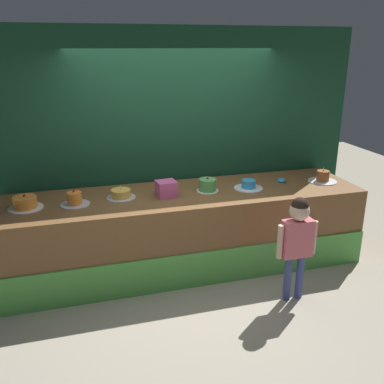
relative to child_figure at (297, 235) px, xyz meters
The scene contains 12 objects.
ground_plane 1.24m from the child_figure, 150.08° to the left, with size 12.00×12.00×0.00m, color #ADA38E.
stage_platform 1.37m from the child_figure, 130.51° to the left, with size 4.11×1.07×0.92m.
curtain_backdrop 1.97m from the child_figure, 117.88° to the left, with size 4.75×0.08×2.76m, color #19472D.
child_figure is the anchor object (origin of this frame).
pink_box 1.52m from the child_figure, 138.81° to the left, with size 0.22×0.19×0.18m, color #E15EA0.
donut 1.18m from the child_figure, 71.11° to the left, with size 0.11×0.11×0.04m, color #3399D8.
cake_far_left 2.82m from the child_figure, 158.82° to the left, with size 0.36×0.36×0.15m.
cake_left 2.35m from the child_figure, 155.09° to the left, with size 0.31×0.31×0.17m.
cake_center_left 1.95m from the child_figure, 146.70° to the left, with size 0.32×0.32×0.16m.
cake_center_right 1.22m from the child_figure, 121.41° to the left, with size 0.26×0.26×0.18m.
cake_right 1.01m from the child_figure, 97.13° to the left, with size 0.34×0.34×0.10m.
cake_far_right 1.33m from the child_figure, 48.06° to the left, with size 0.35×0.35×0.20m.
Camera 1 is at (-1.22, -3.94, 2.53)m, focal length 39.69 mm.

